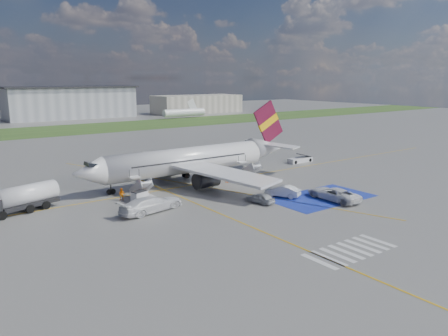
# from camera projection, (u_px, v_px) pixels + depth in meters

# --- Properties ---
(ground) EXTENTS (400.00, 400.00, 0.00)m
(ground) POSITION_uv_depth(u_px,v_px,m) (244.00, 203.00, 55.49)
(ground) COLOR #60605E
(ground) RESTS_ON ground
(grass_strip) EXTENTS (400.00, 30.00, 0.01)m
(grass_strip) POSITION_uv_depth(u_px,v_px,m) (46.00, 131.00, 130.68)
(grass_strip) COLOR #2D4C1E
(grass_strip) RESTS_ON ground
(taxiway_line_main) EXTENTS (120.00, 0.20, 0.01)m
(taxiway_line_main) POSITION_uv_depth(u_px,v_px,m) (193.00, 185.00, 64.99)
(taxiway_line_main) COLOR gold
(taxiway_line_main) RESTS_ON ground
(taxiway_line_cross) EXTENTS (0.20, 60.00, 0.01)m
(taxiway_line_cross) POSITION_uv_depth(u_px,v_px,m) (266.00, 233.00, 44.69)
(taxiway_line_cross) COLOR gold
(taxiway_line_cross) RESTS_ON ground
(taxiway_line_diag) EXTENTS (20.71, 56.45, 0.01)m
(taxiway_line_diag) POSITION_uv_depth(u_px,v_px,m) (193.00, 185.00, 64.99)
(taxiway_line_diag) COLOR gold
(taxiway_line_diag) RESTS_ON ground
(staging_box) EXTENTS (14.00, 8.00, 0.01)m
(staging_box) POSITION_uv_depth(u_px,v_px,m) (321.00, 197.00, 58.09)
(staging_box) COLOR #1A2E9E
(staging_box) RESTS_ON ground
(crosswalk) EXTENTS (9.00, 4.00, 0.01)m
(crosswalk) POSITION_uv_depth(u_px,v_px,m) (350.00, 251.00, 40.20)
(crosswalk) COLOR silver
(crosswalk) RESTS_ON ground
(terminal_centre) EXTENTS (48.00, 18.00, 12.00)m
(terminal_centre) POSITION_uv_depth(u_px,v_px,m) (71.00, 103.00, 172.66)
(terminal_centre) COLOR gray
(terminal_centre) RESTS_ON ground
(terminal_east) EXTENTS (40.00, 16.00, 8.00)m
(terminal_east) POSITION_uv_depth(u_px,v_px,m) (197.00, 104.00, 199.25)
(terminal_east) COLOR gray
(terminal_east) RESTS_ON ground
(airliner) EXTENTS (36.81, 32.95, 11.92)m
(airliner) POSITION_uv_depth(u_px,v_px,m) (194.00, 159.00, 66.75)
(airliner) COLOR silver
(airliner) RESTS_ON ground
(airstairs_fwd) EXTENTS (1.90, 5.20, 3.60)m
(airstairs_fwd) POSITION_uv_depth(u_px,v_px,m) (145.00, 195.00, 56.77)
(airstairs_fwd) COLOR silver
(airstairs_fwd) RESTS_ON ground
(airstairs_aft) EXTENTS (1.90, 5.20, 3.60)m
(airstairs_aft) POSITION_uv_depth(u_px,v_px,m) (254.00, 177.00, 67.44)
(airstairs_aft) COLOR silver
(airstairs_aft) RESTS_ON ground
(fuel_tanker) EXTENTS (9.67, 4.97, 3.20)m
(fuel_tanker) POSITION_uv_depth(u_px,v_px,m) (19.00, 202.00, 51.29)
(fuel_tanker) COLOR black
(fuel_tanker) RESTS_ON ground
(gpu_cart) EXTENTS (2.24, 1.77, 1.64)m
(gpu_cart) POSITION_uv_depth(u_px,v_px,m) (139.00, 198.00, 55.28)
(gpu_cart) COLOR silver
(gpu_cart) RESTS_ON ground
(belt_loader) EXTENTS (5.56, 2.10, 1.66)m
(belt_loader) POSITION_uv_depth(u_px,v_px,m) (300.00, 160.00, 82.47)
(belt_loader) COLOR silver
(belt_loader) RESTS_ON ground
(car_silver_a) EXTENTS (2.28, 4.12, 1.32)m
(car_silver_a) POSITION_uv_depth(u_px,v_px,m) (260.00, 198.00, 55.45)
(car_silver_a) COLOR #B2B5B9
(car_silver_a) RESTS_ON ground
(car_silver_b) EXTENTS (3.58, 4.93, 1.55)m
(car_silver_b) POSITION_uv_depth(u_px,v_px,m) (283.00, 191.00, 58.35)
(car_silver_b) COLOR silver
(car_silver_b) RESTS_ON ground
(van_white_a) EXTENTS (2.79, 5.87, 2.18)m
(van_white_a) POSITION_uv_depth(u_px,v_px,m) (333.00, 192.00, 56.80)
(van_white_a) COLOR white
(van_white_a) RESTS_ON ground
(van_white_b) EXTENTS (6.75, 3.82, 2.49)m
(van_white_b) POSITION_uv_depth(u_px,v_px,m) (151.00, 201.00, 51.78)
(van_white_b) COLOR white
(van_white_b) RESTS_ON ground
(crew_fwd) EXTENTS (0.71, 0.72, 1.68)m
(crew_fwd) POSITION_uv_depth(u_px,v_px,m) (141.00, 190.00, 58.57)
(crew_fwd) COLOR orange
(crew_fwd) RESTS_ON ground
(crew_nose) EXTENTS (1.01, 0.98, 1.64)m
(crew_nose) POSITION_uv_depth(u_px,v_px,m) (122.00, 194.00, 56.58)
(crew_nose) COLOR orange
(crew_nose) RESTS_ON ground
(crew_aft) EXTENTS (1.01, 1.18, 1.89)m
(crew_aft) POSITION_uv_depth(u_px,v_px,m) (227.00, 177.00, 66.15)
(crew_aft) COLOR orange
(crew_aft) RESTS_ON ground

